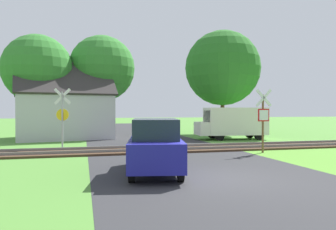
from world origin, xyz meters
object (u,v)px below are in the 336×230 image
(tree_left, at_px, (38,69))
(tree_center, at_px, (102,69))
(tree_right, at_px, (223,68))
(crossing_sign_far, at_px, (62,114))
(house, at_px, (64,114))
(mail_truck, at_px, (233,122))
(stop_sign_near, at_px, (263,117))
(parked_car, at_px, (155,146))

(tree_left, bearing_deg, tree_center, 15.53)
(tree_right, bearing_deg, crossing_sign_far, -148.43)
(house, relative_size, tree_center, 0.94)
(crossing_sign_far, bearing_deg, mail_truck, 22.51)
(crossing_sign_far, relative_size, tree_right, 0.37)
(house, bearing_deg, tree_center, 16.21)
(stop_sign_near, xyz_separation_m, tree_center, (-6.95, 12.48, 3.64))
(mail_truck, bearing_deg, parked_car, 148.19)
(crossing_sign_far, bearing_deg, parked_car, -59.22)
(tree_center, xyz_separation_m, mail_truck, (8.79, -5.39, -4.15))
(tree_left, bearing_deg, crossing_sign_far, -73.44)
(crossing_sign_far, xyz_separation_m, parked_car, (3.34, -7.73, -0.96))
(tree_right, relative_size, tree_left, 1.17)
(tree_right, bearing_deg, mail_truck, -105.25)
(house, bearing_deg, tree_right, -6.66)
(crossing_sign_far, height_order, tree_left, tree_left)
(house, height_order, parked_car, house)
(tree_center, distance_m, tree_right, 10.09)
(tree_right, height_order, tree_left, tree_right)
(crossing_sign_far, xyz_separation_m, tree_left, (-2.13, 7.15, 3.18))
(crossing_sign_far, height_order, tree_right, tree_right)
(crossing_sign_far, bearing_deg, tree_right, 38.97)
(tree_right, distance_m, tree_left, 14.74)
(crossing_sign_far, distance_m, tree_center, 9.49)
(stop_sign_near, height_order, tree_center, tree_center)
(crossing_sign_far, relative_size, parked_car, 0.76)
(stop_sign_near, xyz_separation_m, tree_left, (-11.60, 11.19, 3.29))
(tree_right, distance_m, parked_car, 18.64)
(tree_left, bearing_deg, tree_right, 2.28)
(crossing_sign_far, height_order, house, house)
(stop_sign_near, relative_size, house, 0.41)
(tree_left, distance_m, mail_truck, 14.55)
(house, distance_m, tree_left, 3.68)
(tree_right, bearing_deg, tree_center, 175.99)
(stop_sign_near, bearing_deg, parked_car, 28.85)
(tree_center, xyz_separation_m, tree_left, (-4.65, -1.29, -0.35))
(crossing_sign_far, relative_size, tree_center, 0.40)
(crossing_sign_far, distance_m, tree_left, 8.10)
(house, xyz_separation_m, tree_right, (12.91, 0.67, 3.83))
(crossing_sign_far, distance_m, parked_car, 8.48)
(house, height_order, mail_truck, house)
(stop_sign_near, relative_size, tree_center, 0.39)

